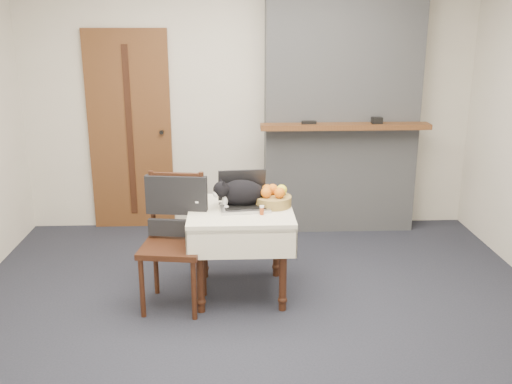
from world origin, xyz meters
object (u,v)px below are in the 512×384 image
pill_bottle (262,210)px  fruit_basket (273,198)px  door (130,132)px  side_table (241,222)px  chair (175,222)px  laptop (243,198)px  cat (243,193)px  cream_jar (198,205)px

pill_bottle → fruit_basket: fruit_basket is taller
door → pill_bottle: door is taller
door → side_table: (1.08, -1.60, -0.41)m
pill_bottle → chair: size_ratio=0.07×
laptop → cat: size_ratio=0.79×
side_table → pill_bottle: pill_bottle is taller
cat → pill_bottle: size_ratio=7.29×
laptop → cream_jar: laptop is taller
laptop → cat: 0.04m
door → side_table: bearing=-56.0°
cat → chair: bearing=174.7°
side_table → pill_bottle: bearing=-45.8°
cat → pill_bottle: bearing=-77.6°
door → cat: door is taller
cream_jar → laptop: bearing=12.9°
door → cream_jar: bearing=-65.2°
cream_jar → pill_bottle: bearing=-14.1°
side_table → laptop: laptop is taller
side_table → fruit_basket: size_ratio=2.79×
cream_jar → fruit_basket: size_ratio=0.29×
laptop → door: bearing=119.3°
side_table → cream_jar: (-0.32, -0.04, 0.15)m
fruit_basket → chair: bearing=-168.9°
side_table → laptop: (0.02, 0.04, 0.18)m
laptop → cat: (-0.01, 0.01, 0.03)m
cream_jar → pill_bottle: cream_jar is taller
cat → chair: 0.55m
door → fruit_basket: size_ratio=7.16×
side_table → cat: cat is taller
door → cat: (1.09, -1.55, -0.20)m
side_table → chair: size_ratio=0.78×
side_table → fruit_basket: bearing=11.3°
pill_bottle → chair: 0.65m
pill_bottle → cat: bearing=123.4°
door → side_table: door is taller
cat → side_table: bearing=-130.7°
fruit_basket → chair: chair is taller
pill_bottle → fruit_basket: 0.23m
fruit_basket → cream_jar: bearing=-171.2°
cat → fruit_basket: bearing=-20.6°
cat → chair: size_ratio=0.51×
side_table → chair: chair is taller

